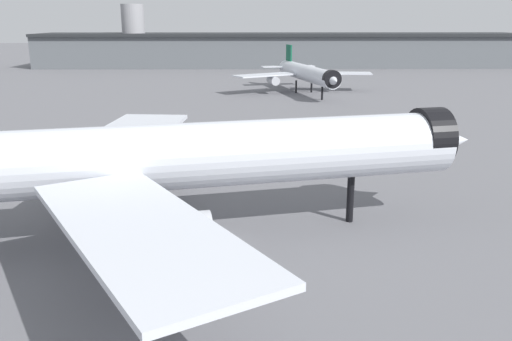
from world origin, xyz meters
The scene contains 5 objects.
ground centered at (0.00, 0.00, 0.00)m, with size 900.00×900.00×0.00m, color slate.
airliner_near_gate centered at (-3.97, 1.31, 7.95)m, with size 61.88×55.52×18.03m.
airliner_far_taxiway centered at (20.35, 106.31, 5.68)m, with size 41.17×45.83×12.89m.
terminal_building centered at (17.29, 198.05, 7.50)m, with size 212.81×32.27×26.87m.
baggage_cart_trailing centered at (16.29, 31.74, 0.98)m, with size 2.73×2.43×1.82m.
Camera 1 is at (2.30, -47.69, 20.47)m, focal length 37.80 mm.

